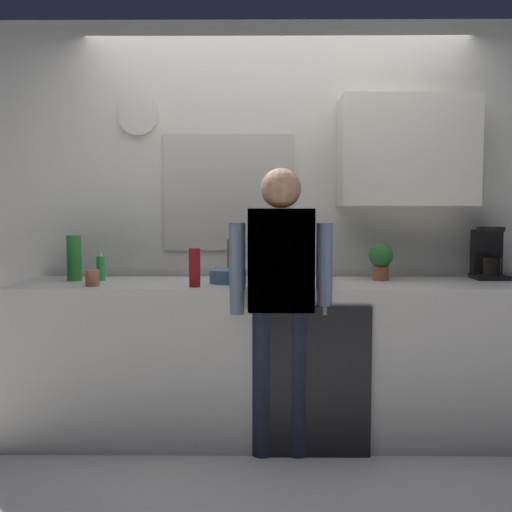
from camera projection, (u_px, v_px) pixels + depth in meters
name	position (u px, v px, depth m)	size (l,w,h in m)	color
ground_plane	(280.00, 454.00, 3.32)	(8.00, 8.00, 0.00)	silver
kitchen_counter	(279.00, 359.00, 3.59)	(3.16, 0.64, 0.94)	beige
dishwasher_panel	(320.00, 382.00, 3.26)	(0.56, 0.02, 0.85)	black
back_wall_assembly	(292.00, 212.00, 3.92)	(4.76, 0.42, 2.60)	silver
coffee_maker	(488.00, 256.00, 3.73)	(0.20, 0.20, 0.33)	black
bottle_green_wine	(285.00, 257.00, 3.56)	(0.07, 0.07, 0.30)	#195923
bottle_amber_beer	(306.00, 266.00, 3.36)	(0.06, 0.06, 0.23)	brown
bottle_red_vinegar	(195.00, 268.00, 3.32)	(0.06, 0.06, 0.22)	maroon
bottle_clear_soda	(74.00, 258.00, 3.63)	(0.09, 0.09, 0.28)	#2D8C33
bottle_olive_oil	(232.00, 259.00, 3.71)	(0.06, 0.06, 0.25)	olive
cup_terracotta_mug	(92.00, 278.00, 3.37)	(0.08, 0.08, 0.09)	#B26647
mixing_bowl	(228.00, 276.00, 3.51)	(0.22, 0.22, 0.08)	#4C72A5
potted_plant	(381.00, 259.00, 3.64)	(0.15, 0.15, 0.23)	#9E5638
dish_soap	(101.00, 268.00, 3.64)	(0.06, 0.06, 0.18)	green
person_at_sink	(281.00, 287.00, 3.25)	(0.57, 0.22, 1.60)	#3F4766
person_guest	(281.00, 287.00, 3.25)	(0.57, 0.22, 1.60)	#3F4766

